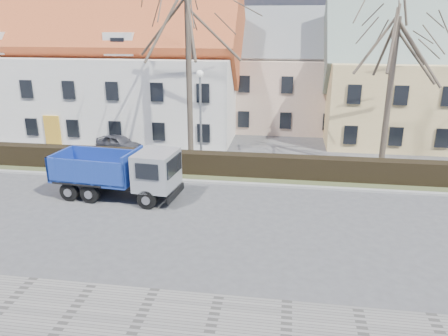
% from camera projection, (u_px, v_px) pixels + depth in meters
% --- Properties ---
extents(ground, '(120.00, 120.00, 0.00)m').
position_uv_depth(ground, '(193.00, 217.00, 20.48)').
color(ground, '#434346').
extents(curb_far, '(80.00, 0.30, 0.12)m').
position_uv_depth(curb_far, '(210.00, 182.00, 24.78)').
color(curb_far, gray).
rests_on(curb_far, ground).
extents(grass_strip, '(80.00, 3.00, 0.10)m').
position_uv_depth(grass_strip, '(215.00, 173.00, 26.28)').
color(grass_strip, '#3E4627').
rests_on(grass_strip, ground).
extents(hedge, '(60.00, 0.90, 1.30)m').
position_uv_depth(hedge, '(215.00, 165.00, 25.91)').
color(hedge, black).
rests_on(hedge, ground).
extents(building_white, '(26.80, 10.80, 9.50)m').
position_uv_depth(building_white, '(79.00, 73.00, 35.81)').
color(building_white, silver).
rests_on(building_white, ground).
extents(building_pink, '(10.80, 8.80, 8.00)m').
position_uv_depth(building_pink, '(288.00, 80.00, 37.41)').
color(building_pink, '#CCA890').
rests_on(building_pink, ground).
extents(building_yellow, '(18.80, 10.80, 8.50)m').
position_uv_depth(building_yellow, '(448.00, 84.00, 32.83)').
color(building_yellow, '#DEBD7A').
rests_on(building_yellow, ground).
extents(tree_1, '(9.20, 9.20, 12.65)m').
position_uv_depth(tree_1, '(189.00, 63.00, 26.73)').
color(tree_1, '#453A30').
rests_on(tree_1, ground).
extents(tree_2, '(8.00, 8.00, 11.00)m').
position_uv_depth(tree_2, '(391.00, 80.00, 25.31)').
color(tree_2, '#453A30').
rests_on(tree_2, ground).
extents(dump_truck, '(6.98, 3.15, 2.71)m').
position_uv_depth(dump_truck, '(112.00, 172.00, 22.43)').
color(dump_truck, navy).
rests_on(dump_truck, ground).
extents(streetlight, '(0.48, 0.48, 6.13)m').
position_uv_depth(streetlight, '(201.00, 121.00, 26.22)').
color(streetlight, gray).
rests_on(streetlight, ground).
extents(cart_frame, '(0.87, 0.70, 0.70)m').
position_uv_depth(cart_frame, '(122.00, 173.00, 25.34)').
color(cart_frame, silver).
rests_on(cart_frame, ground).
extents(parked_car_a, '(3.73, 2.49, 1.18)m').
position_uv_depth(parked_car_a, '(119.00, 143.00, 30.78)').
color(parked_car_a, '#3B3C44').
rests_on(parked_car_a, ground).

